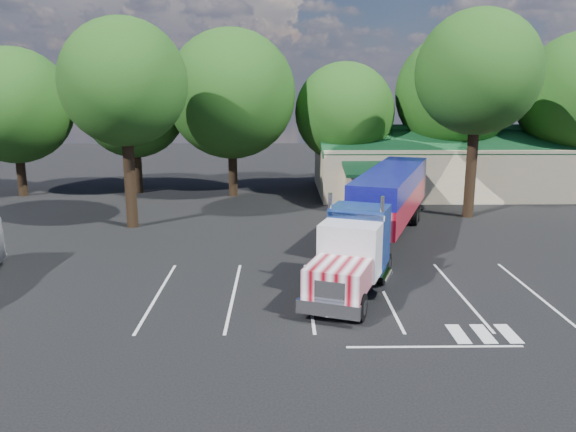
{
  "coord_description": "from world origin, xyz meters",
  "views": [
    {
      "loc": [
        -1.2,
        -28.39,
        8.54
      ],
      "look_at": [
        -0.81,
        0.13,
        2.0
      ],
      "focal_mm": 35.0,
      "sensor_mm": 36.0,
      "label": 1
    }
  ],
  "objects_px": {
    "semi_truck": "(383,206)",
    "bicycle": "(336,241)",
    "silver_sedan": "(410,193)",
    "woman": "(347,275)"
  },
  "relations": [
    {
      "from": "woman",
      "to": "silver_sedan",
      "type": "bearing_deg",
      "value": -24.16
    },
    {
      "from": "bicycle",
      "to": "woman",
      "type": "bearing_deg",
      "value": -123.28
    },
    {
      "from": "bicycle",
      "to": "silver_sedan",
      "type": "bearing_deg",
      "value": 29.99
    },
    {
      "from": "semi_truck",
      "to": "bicycle",
      "type": "height_order",
      "value": "semi_truck"
    },
    {
      "from": "woman",
      "to": "silver_sedan",
      "type": "height_order",
      "value": "woman"
    },
    {
      "from": "bicycle",
      "to": "silver_sedan",
      "type": "height_order",
      "value": "silver_sedan"
    },
    {
      "from": "woman",
      "to": "bicycle",
      "type": "relative_size",
      "value": 1.1
    },
    {
      "from": "semi_truck",
      "to": "bicycle",
      "type": "distance_m",
      "value": 3.17
    },
    {
      "from": "semi_truck",
      "to": "bicycle",
      "type": "bearing_deg",
      "value": -161.11
    },
    {
      "from": "semi_truck",
      "to": "silver_sedan",
      "type": "height_order",
      "value": "semi_truck"
    }
  ]
}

